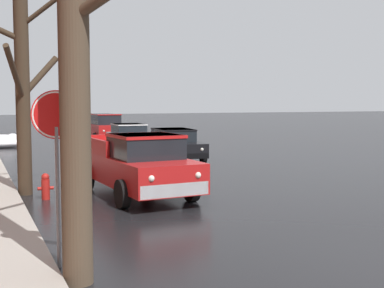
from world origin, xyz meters
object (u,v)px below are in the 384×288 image
Objects in this scene: sedan_white_parked_kerbside_mid at (129,136)px; sedan_black_parked_kerbside_close at (174,144)px; pickup_truck_red_approaching_near_lane at (137,164)px; bare_tree_second_along_sidewalk at (23,87)px; suv_red_parked_far_down_block at (104,126)px; fire_hydrant at (46,186)px; bare_tree_at_the_corner at (77,17)px; stop_sign_at_corner at (56,131)px.

sedan_black_parked_kerbside_close is at bearing -86.01° from sedan_white_parked_kerbside_mid.
sedan_black_parked_kerbside_close is at bearing 61.57° from pickup_truck_red_approaching_near_lane.
bare_tree_second_along_sidewalk is 1.43× the size of sedan_black_parked_kerbside_close.
suv_red_parked_far_down_block is 20.24m from fire_hydrant.
bare_tree_second_along_sidewalk is 19.61m from suv_red_parked_far_down_block.
suv_red_parked_far_down_block is at bearing 71.93° from fire_hydrant.
sedan_white_parked_kerbside_mid is 0.85× the size of suv_red_parked_far_down_block.
sedan_white_parked_kerbside_mid is at bearing 71.60° from bare_tree_at_the_corner.
bare_tree_second_along_sidewalk is 1.55× the size of sedan_white_parked_kerbside_mid.
pickup_truck_red_approaching_near_lane is 6.39m from stop_sign_at_corner.
stop_sign_at_corner is at bearing -118.85° from pickup_truck_red_approaching_near_lane.
pickup_truck_red_approaching_near_lane reaches higher than sedan_white_parked_kerbside_mid.
sedan_black_parked_kerbside_close is 14.75m from stop_sign_at_corner.
bare_tree_second_along_sidewalk is at bearing 90.22° from bare_tree_at_the_corner.
sedan_black_parked_kerbside_close is 0.92× the size of suv_red_parked_far_down_block.
stop_sign_at_corner reaches higher than pickup_truck_red_approaching_near_lane.
stop_sign_at_corner reaches higher than fire_hydrant.
suv_red_parked_far_down_block reaches higher than fire_hydrant.
stop_sign_at_corner is at bearing -91.20° from bare_tree_second_along_sidewalk.
pickup_truck_red_approaching_near_lane is 1.24× the size of sedan_black_parked_kerbside_close.
bare_tree_at_the_corner is 20.70m from sedan_white_parked_kerbside_mid.
suv_red_parked_far_down_block is (6.67, 26.06, -2.81)m from bare_tree_at_the_corner.
bare_tree_second_along_sidewalk reaches higher than suv_red_parked_far_down_block.
fire_hydrant is (-6.28, -19.24, -0.63)m from suv_red_parked_far_down_block.
pickup_truck_red_approaching_near_lane is at bearing 61.15° from stop_sign_at_corner.
bare_tree_at_the_corner is 1.41× the size of pickup_truck_red_approaching_near_lane.
bare_tree_at_the_corner is at bearing -89.78° from bare_tree_second_along_sidewalk.
stop_sign_at_corner is at bearing -105.23° from suv_red_parked_far_down_block.
bare_tree_second_along_sidewalk is 8.77× the size of fire_hydrant.
pickup_truck_red_approaching_near_lane is 2.54m from fire_hydrant.
bare_tree_at_the_corner is at bearing -79.32° from stop_sign_at_corner.
bare_tree_second_along_sidewalk reaches higher than sedan_white_parked_kerbside_mid.
bare_tree_at_the_corner reaches higher than stop_sign_at_corner.
sedan_black_parked_kerbside_close is (4.01, 7.41, -0.13)m from pickup_truck_red_approaching_near_lane.
bare_tree_at_the_corner is at bearing -104.36° from suv_red_parked_far_down_block.
suv_red_parked_far_down_block is (6.70, 18.32, -2.03)m from bare_tree_second_along_sidewalk.
fire_hydrant is (-2.45, 0.43, -0.53)m from pickup_truck_red_approaching_near_lane.
bare_tree_second_along_sidewalk is at bearing 88.80° from stop_sign_at_corner.
pickup_truck_red_approaching_near_lane is 1.14× the size of suv_red_parked_far_down_block.
stop_sign_at_corner is at bearing -95.51° from fire_hydrant.
stop_sign_at_corner is (-3.02, -5.48, 1.30)m from pickup_truck_red_approaching_near_lane.
bare_tree_second_along_sidewalk is 13.56m from sedan_white_parked_kerbside_mid.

